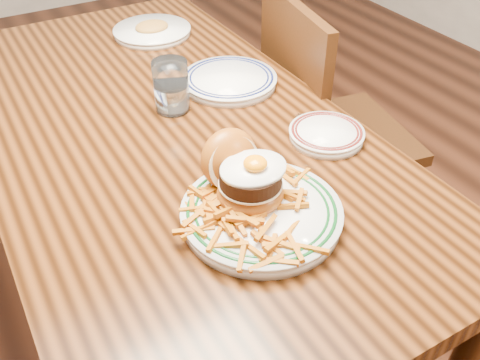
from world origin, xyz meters
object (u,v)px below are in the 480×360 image
chair_right (323,128)px  side_plate (326,134)px  table (165,151)px  main_plate (256,199)px

chair_right → side_plate: size_ratio=4.95×
table → side_plate: size_ratio=8.50×
chair_right → main_plate: size_ratio=2.87×
main_plate → side_plate: main_plate is taller
table → chair_right: chair_right is taller
table → side_plate: bearing=-40.7°
main_plate → side_plate: size_ratio=1.73×
chair_right → side_plate: bearing=61.5°
table → chair_right: 0.61m
table → chair_right: bearing=7.9°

